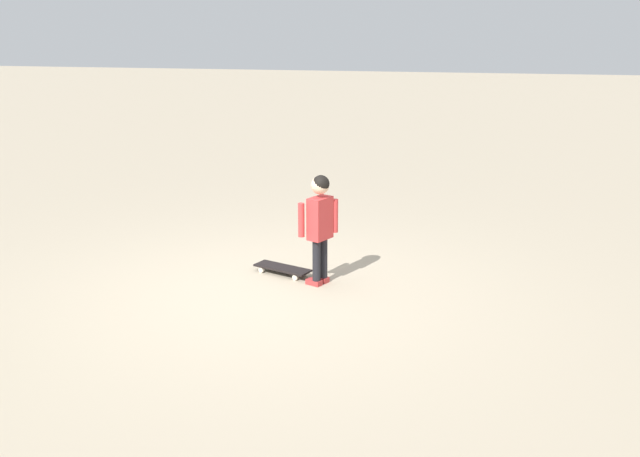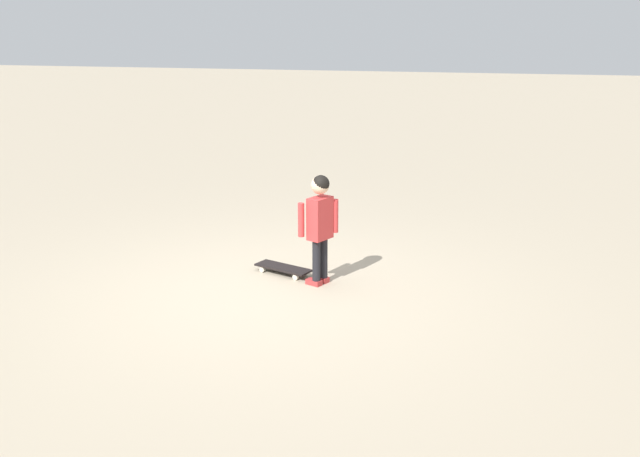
# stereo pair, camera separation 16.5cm
# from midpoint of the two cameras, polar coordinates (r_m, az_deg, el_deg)

# --- Properties ---
(ground_plane) EXTENTS (50.00, 50.00, 0.00)m
(ground_plane) POSITION_cam_midpoint_polar(r_m,az_deg,el_deg) (7.24, -3.25, -4.78)
(ground_plane) COLOR tan
(child_person) EXTENTS (0.34, 0.28, 1.06)m
(child_person) POSITION_cam_midpoint_polar(r_m,az_deg,el_deg) (7.28, 0.64, 0.80)
(child_person) COLOR black
(child_person) RESTS_ON ground
(skateboard) EXTENTS (0.61, 0.40, 0.07)m
(skateboard) POSITION_cam_midpoint_polar(r_m,az_deg,el_deg) (7.73, -2.09, -2.91)
(skateboard) COLOR black
(skateboard) RESTS_ON ground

